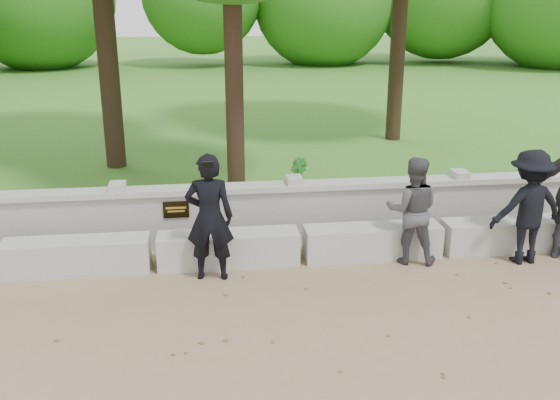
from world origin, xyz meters
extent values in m
plane|color=#8C7356|center=(0.00, 0.00, 0.00)|extent=(80.00, 80.00, 0.00)
cube|color=#407221|center=(0.00, 14.00, 0.12)|extent=(40.00, 22.00, 0.25)
cube|color=beige|center=(-1.00, 1.90, 0.23)|extent=(1.90, 0.45, 0.45)
cube|color=beige|center=(1.00, 1.90, 0.23)|extent=(1.90, 0.45, 0.45)
cube|color=beige|center=(3.00, 1.90, 0.23)|extent=(1.90, 0.45, 0.45)
cube|color=beige|center=(5.00, 1.90, 0.23)|extent=(1.90, 0.45, 0.45)
cube|color=#B4B1AA|center=(0.00, 2.60, 0.41)|extent=(12.50, 0.25, 0.82)
cube|color=beige|center=(0.00, 2.60, 0.86)|extent=(12.50, 0.35, 0.08)
cube|color=black|center=(0.30, 2.46, 0.62)|extent=(0.36, 0.02, 0.24)
imported|color=black|center=(0.76, 1.50, 0.83)|extent=(0.64, 0.46, 1.66)
cube|color=black|center=(0.76, 1.17, 1.61)|extent=(0.14, 0.03, 0.07)
imported|color=#46454A|center=(3.47, 1.69, 0.74)|extent=(0.84, 0.72, 1.48)
imported|color=black|center=(5.01, 1.49, 0.79)|extent=(1.05, 0.65, 1.57)
cylinder|color=#382619|center=(-1.00, 6.35, 3.10)|extent=(0.38, 0.38, 5.70)
cylinder|color=#382619|center=(1.25, 4.10, 2.43)|extent=(0.29, 0.29, 4.36)
cylinder|color=#382619|center=(5.16, 8.02, 2.80)|extent=(0.34, 0.34, 5.10)
imported|color=#287126|center=(2.28, 3.99, 0.58)|extent=(0.38, 0.43, 0.65)
camera|label=1|loc=(0.70, -5.93, 3.51)|focal=40.00mm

